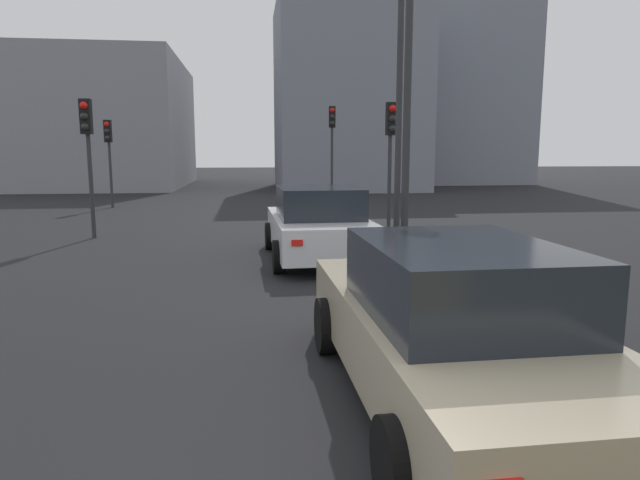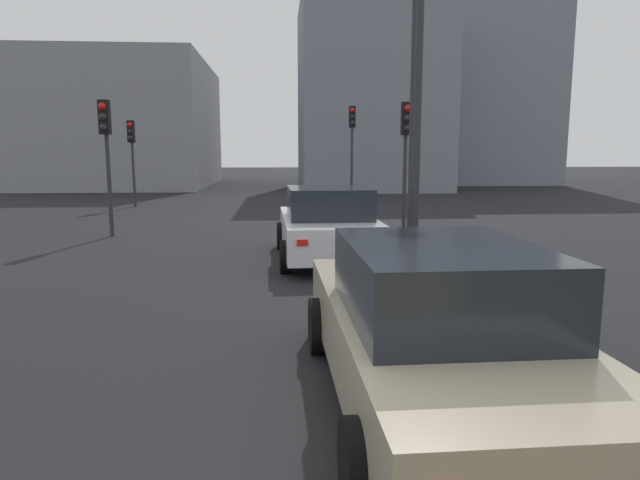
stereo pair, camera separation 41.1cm
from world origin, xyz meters
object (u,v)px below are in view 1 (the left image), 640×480
Objects in this scene: car_white_left_lead at (318,225)px; street_lamp_kerbside at (409,34)px; traffic_light_far_right at (109,145)px; traffic_light_near_left at (87,139)px; car_beige_left_second at (450,328)px; traffic_light_far_left at (332,134)px; street_lamp_far at (400,75)px; traffic_light_near_right at (391,139)px.

street_lamp_kerbside is at bearing -98.06° from car_white_left_lead.
traffic_light_far_right reaches higher than car_white_left_lead.
car_white_left_lead is 6.98m from traffic_light_near_left.
car_beige_left_second is (-7.16, -0.31, -0.01)m from car_white_left_lead.
traffic_light_far_left reaches higher than car_white_left_lead.
traffic_light_near_left reaches higher than car_beige_left_second.
traffic_light_near_left is 0.52× the size of street_lamp_far.
traffic_light_far_left is 0.53× the size of street_lamp_kerbside.
traffic_light_near_left is (10.84, 5.93, 1.89)m from car_beige_left_second.
traffic_light_near_left is 8.64m from traffic_light_far_right.
traffic_light_far_left is 9.24m from traffic_light_far_right.
traffic_light_near_right is at bearing 94.39° from traffic_light_near_left.
traffic_light_far_left is (19.59, -1.81, 2.28)m from car_beige_left_second.
traffic_light_far_right is at bearing 20.00° from car_beige_left_second.
street_lamp_far is (-10.17, -0.21, 1.15)m from traffic_light_far_left.
traffic_light_near_right is at bearing 7.30° from traffic_light_far_left.
car_white_left_lead is 4.33m from street_lamp_kerbside.
street_lamp_kerbside reaches higher than car_white_left_lead.
traffic_light_far_left is (8.67, 0.39, 0.39)m from traffic_light_near_right.
street_lamp_far is (9.42, -2.01, 3.43)m from car_beige_left_second.
car_white_left_lead is at bearing 83.32° from street_lamp_kerbside.
traffic_light_near_right is 0.87× the size of traffic_light_far_left.
traffic_light_near_right is 0.46× the size of street_lamp_kerbside.
traffic_light_near_right is 4.51m from street_lamp_kerbside.
traffic_light_near_right is at bearing -12.35° from car_beige_left_second.
traffic_light_near_left reaches higher than traffic_light_far_right.
car_white_left_lead is 1.21× the size of traffic_light_near_left.
traffic_light_far_left is at bearing 179.22° from traffic_light_near_right.
street_lamp_far is at bearing -10.38° from traffic_light_near_right.
street_lamp_far is (-1.42, -7.94, 1.54)m from traffic_light_near_left.
traffic_light_near_left is 11.68m from traffic_light_far_left.
traffic_light_near_left is (3.68, 5.62, 1.88)m from car_white_left_lead.
traffic_light_near_right is 12.79m from traffic_light_far_right.
car_white_left_lead is at bearing 60.68° from traffic_light_near_left.
traffic_light_far_right is at bearing 28.84° from car_white_left_lead.
car_beige_left_second is 1.35× the size of traffic_light_far_right.
car_white_left_lead reaches higher than car_beige_left_second.
traffic_light_far_right is at bearing 35.76° from street_lamp_kerbside.
street_lamp_kerbside is 1.13× the size of street_lamp_far.
street_lamp_kerbside is (6.95, -1.52, 3.92)m from car_beige_left_second.
traffic_light_far_left is at bearing -1.29° from street_lamp_kerbside.
traffic_light_far_left is at bearing 142.39° from traffic_light_near_left.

